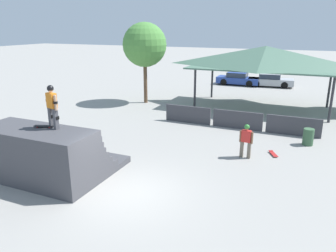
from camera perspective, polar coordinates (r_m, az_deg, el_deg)
ground_plane at (r=12.17m, az=-6.90°, el=-11.44°), size 160.00×160.00×0.00m
quarter_pipe_ramp at (r=13.81m, az=-20.54°, el=-4.80°), size 4.62×3.92×2.08m
skater_on_deck at (r=12.83m, az=-19.56°, el=3.65°), size 0.71×0.36×1.64m
skateboard_on_deck at (r=13.28m, az=-20.64°, el=0.02°), size 0.81×0.43×0.09m
bystander_walking at (r=15.16m, az=13.46°, el=-2.10°), size 0.62×0.24×1.59m
skateboard_on_ground at (r=16.14m, az=17.83°, el=-4.58°), size 0.52×0.77×0.09m
barrier_fence at (r=19.53m, az=11.99°, el=1.06°), size 9.05×0.12×1.05m
pavilion_shelter at (r=24.48m, az=16.61°, el=11.35°), size 10.41×5.13×4.45m
tree_far_back at (r=25.30m, az=-4.08°, el=13.89°), size 3.30×3.30×6.08m
trash_bin at (r=17.94m, az=23.24°, el=-1.76°), size 0.52×0.52×0.85m
parked_car_blue at (r=34.41m, az=12.08°, el=8.02°), size 4.22×1.80×1.27m
parked_car_silver at (r=34.21m, az=17.40°, el=7.57°), size 4.44×2.02×1.27m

